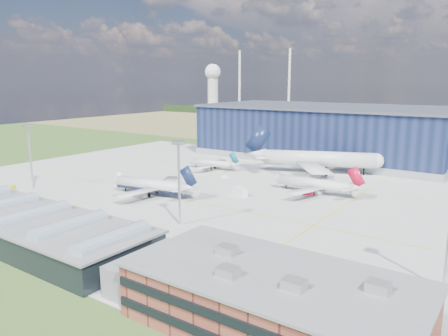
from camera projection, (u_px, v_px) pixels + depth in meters
ground at (216, 196)px, 148.12m from camera, size 600.00×600.00×0.00m
apron at (232, 190)px, 156.13m from camera, size 220.00×160.00×0.08m
farmland at (390, 133)px, 324.47m from camera, size 600.00×220.00×0.01m
treeline at (415, 120)px, 387.81m from camera, size 600.00×8.00×8.00m
horizon_dressing at (233, 84)px, 485.33m from camera, size 440.20×18.00×70.00m
hangar at (331, 135)px, 220.24m from camera, size 145.00×62.00×26.10m
ops_building at (272, 300)px, 68.03m from camera, size 46.00×23.00×10.90m
glass_concourse at (43, 231)px, 102.94m from camera, size 78.00×23.00×8.60m
light_mast_west at (29, 147)px, 154.90m from camera, size 2.60×2.60×23.00m
light_mast_center at (179, 169)px, 115.39m from camera, size 2.60×2.60×23.00m
airliner_navy at (150, 179)px, 147.97m from camera, size 39.19×38.56×11.25m
airliner_red at (314, 178)px, 150.13m from camera, size 33.46×32.73×10.89m
airliner_widebody at (319, 151)px, 182.19m from camera, size 76.46×75.78×19.14m
airliner_regional at (211, 160)px, 191.58m from camera, size 28.33×27.85×8.32m
gse_tug_a at (10, 188)px, 155.88m from camera, size 3.48×4.14×1.48m
gse_tug_b at (36, 198)px, 142.95m from camera, size 2.88×3.43×1.26m
gse_van_a at (240, 192)px, 148.17m from camera, size 6.71×5.30×2.69m
gse_cart_a at (319, 192)px, 150.20m from camera, size 1.93×2.84×1.21m
gse_van_b at (237, 190)px, 151.27m from camera, size 4.39×4.72×2.03m
gse_cart_b at (225, 177)px, 175.09m from camera, size 2.82×2.06×1.14m
airstair at (123, 182)px, 161.56m from camera, size 2.27×5.29×3.34m
car_b at (316, 259)px, 94.44m from camera, size 3.77×2.06×1.18m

